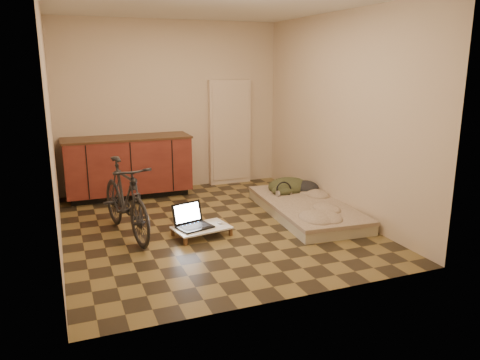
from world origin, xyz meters
name	(u,v)px	position (x,y,z in m)	size (l,w,h in m)	color
room_shell	(211,121)	(0.00, 0.00, 1.30)	(3.50, 4.00, 2.60)	brown
cabinets	(128,166)	(-0.75, 1.70, 0.47)	(1.84, 0.62, 0.91)	black
appliance_panel	(230,133)	(0.95, 1.94, 0.85)	(0.70, 0.10, 1.70)	beige
bicycle	(125,195)	(-1.03, 0.05, 0.49)	(0.45, 1.53, 0.99)	black
futon	(306,208)	(1.30, -0.03, 0.09)	(1.10, 2.05, 0.17)	#BCB496
clothing_pile	(293,181)	(1.43, 0.59, 0.30)	(0.64, 0.53, 0.25)	#343921
headphones	(284,189)	(1.18, 0.39, 0.26)	(0.25, 0.23, 0.17)	black
lap_desk	(202,228)	(-0.22, -0.27, 0.09)	(0.70, 0.52, 0.11)	brown
laptop	(192,222)	(-0.32, -0.22, 0.16)	(0.46, 0.43, 0.26)	black
mouse	(219,223)	(0.01, -0.25, 0.12)	(0.05, 0.09, 0.03)	silver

